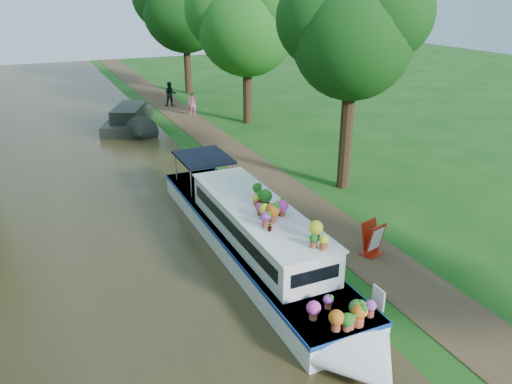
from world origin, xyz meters
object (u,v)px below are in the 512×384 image
object	(u,v)px
pedestrian_pink	(192,103)
sandwich_board	(373,240)
second_boat	(130,119)
pedestrian_dark	(170,94)
plant_boat	(258,237)

from	to	relation	value
pedestrian_pink	sandwich_board	bearing A→B (deg)	-82.26
second_boat	pedestrian_pink	world-z (taller)	pedestrian_pink
second_boat	pedestrian_dark	bearing A→B (deg)	73.75
plant_boat	second_boat	bearing A→B (deg)	91.24
sandwich_board	second_boat	bearing A→B (deg)	86.01
second_boat	pedestrian_dark	size ratio (longest dim) A/B	4.20
second_boat	pedestrian_pink	distance (m)	4.71
plant_boat	pedestrian_dark	distance (m)	23.19
second_boat	sandwich_board	world-z (taller)	second_boat
sandwich_board	pedestrian_pink	world-z (taller)	pedestrian_pink
second_boat	pedestrian_pink	size ratio (longest dim) A/B	4.58
plant_boat	pedestrian_pink	size ratio (longest dim) A/B	8.35
sandwich_board	pedestrian_dark	xyz separation A→B (m)	(0.01, 24.14, 0.38)
plant_boat	pedestrian_pink	distance (m)	19.99
plant_boat	pedestrian_dark	world-z (taller)	plant_boat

